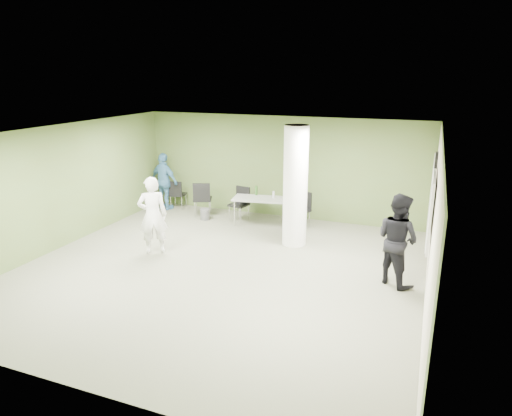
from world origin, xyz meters
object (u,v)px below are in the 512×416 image
at_px(man_blue, 164,182).
at_px(folding_table, 262,200).
at_px(chair_back_left, 177,192).
at_px(man_black, 397,239).
at_px(woman_white, 153,215).

bearing_deg(man_blue, folding_table, -173.31).
distance_m(chair_back_left, man_black, 7.12).
relative_size(woman_white, man_blue, 1.04).
bearing_deg(chair_back_left, folding_table, 162.01).
bearing_deg(man_black, man_blue, 14.97).
bearing_deg(chair_back_left, man_black, 147.79).
bearing_deg(man_black, folding_table, 3.15).
height_order(chair_back_left, man_blue, man_blue).
distance_m(woman_white, man_blue, 3.46).
distance_m(chair_back_left, man_blue, 0.49).
relative_size(woman_white, man_black, 0.98).
height_order(man_black, man_blue, man_black).
xyz_separation_m(folding_table, man_black, (3.60, -2.39, 0.21)).
xyz_separation_m(chair_back_left, woman_white, (1.31, -3.23, 0.38)).
distance_m(man_black, man_blue, 7.32).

